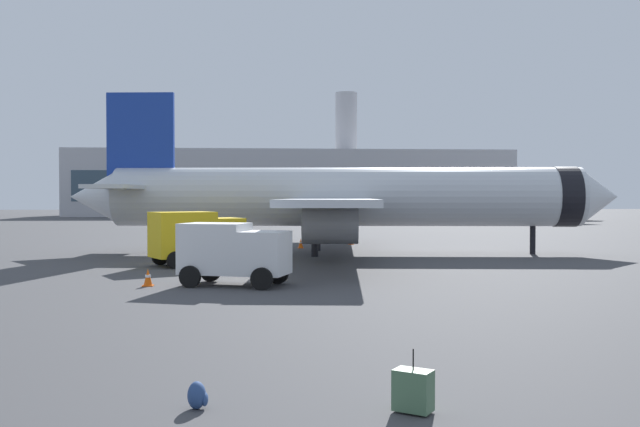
{
  "coord_description": "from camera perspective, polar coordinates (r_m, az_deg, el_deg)",
  "views": [
    {
      "loc": [
        -0.17,
        -5.0,
        3.7
      ],
      "look_at": [
        1.95,
        24.12,
        3.0
      ],
      "focal_mm": 39.29,
      "sensor_mm": 36.0,
      "label": 1
    }
  ],
  "objects": [
    {
      "name": "service_truck",
      "position": [
        38.24,
        -10.05,
        -1.79
      ],
      "size": [
        5.27,
        4.23,
        2.9
      ],
      "color": "yellow",
      "rests_on": "ground"
    },
    {
      "name": "cargo_van",
      "position": [
        29.33,
        -7.08,
        -3.04
      ],
      "size": [
        4.81,
        3.46,
        2.6
      ],
      "color": "white",
      "rests_on": "ground"
    },
    {
      "name": "airplane_taxiing",
      "position": [
        111.84,
        16.83,
        0.83
      ],
      "size": [
        26.48,
        24.18,
        7.95
      ],
      "color": "silver",
      "rests_on": "ground"
    },
    {
      "name": "traveller_backpack",
      "position": [
        12.77,
        -9.94,
        -14.41
      ],
      "size": [
        0.36,
        0.4,
        0.48
      ],
      "color": "navy",
      "rests_on": "ground"
    },
    {
      "name": "rolling_suitcase",
      "position": [
        12.43,
        7.59,
        -14.08
      ],
      "size": [
        0.75,
        0.69,
        1.1
      ],
      "color": "#476B4C",
      "rests_on": "ground"
    },
    {
      "name": "terminal_building",
      "position": [
        140.85,
        -2.28,
        2.49
      ],
      "size": [
        85.2,
        21.22,
        24.69
      ],
      "color": "#B2B2B7",
      "rests_on": "ground"
    },
    {
      "name": "safety_cone_far",
      "position": [
        50.38,
        -1.58,
        -2.44
      ],
      "size": [
        0.44,
        0.44,
        0.71
      ],
      "color": "#F2590C",
      "rests_on": "ground"
    },
    {
      "name": "safety_cone_mid",
      "position": [
        29.91,
        -13.84,
        -5.08
      ],
      "size": [
        0.44,
        0.44,
        0.73
      ],
      "color": "#F2590C",
      "rests_on": "ground"
    },
    {
      "name": "safety_cone_near",
      "position": [
        54.3,
        2.54,
        -2.11
      ],
      "size": [
        0.44,
        0.44,
        0.82
      ],
      "color": "#F2590C",
      "rests_on": "ground"
    },
    {
      "name": "airplane_at_gate",
      "position": [
        45.47,
        1.91,
        1.32
      ],
      "size": [
        35.77,
        32.32,
        10.5
      ],
      "color": "silver",
      "rests_on": "ground"
    }
  ]
}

